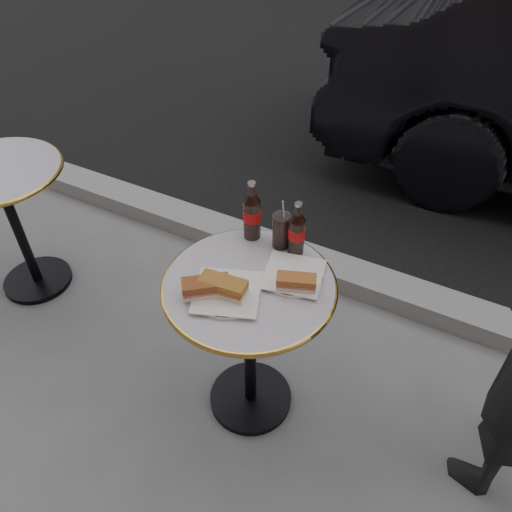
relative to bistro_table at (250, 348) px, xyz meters
The scene contains 13 objects.
ground 0.37m from the bistro_table, ahead, with size 80.00×80.00×0.00m, color slate.
asphalt_road 5.01m from the bistro_table, 90.00° to the left, with size 40.00×8.00×0.00m, color black.
curb 0.95m from the bistro_table, 90.00° to the left, with size 40.00×0.20×0.12m, color gray.
bistro_table is the anchor object (origin of this frame).
bistro_table_second 1.40m from the bistro_table, behind, with size 0.62×0.62×0.73m, color #BAB2C4, non-canonical shape.
plate_left 0.38m from the bistro_table, 114.46° to the right, with size 0.23×0.23×0.01m, color silver.
plate_right 0.40m from the bistro_table, 39.31° to the left, with size 0.21×0.21×0.01m, color white.
sandwich_left_a 0.44m from the bistro_table, 128.81° to the right, with size 0.16×0.07×0.05m, color brown.
sandwich_left_b 0.42m from the bistro_table, 117.71° to the right, with size 0.16×0.08×0.06m, color #A5692A.
sandwich_right 0.43m from the bistro_table, 16.33° to the left, with size 0.13×0.06×0.05m, color #A55E2A.
cola_bottle_left 0.55m from the bistro_table, 116.11° to the left, with size 0.07×0.07×0.25m, color black, non-canonical shape.
cola_bottle_right 0.53m from the bistro_table, 71.86° to the left, with size 0.06×0.06×0.23m, color black, non-canonical shape.
cola_glass 0.50m from the bistro_table, 87.92° to the left, with size 0.07×0.07×0.14m, color black.
Camera 1 is at (0.60, -1.08, 1.96)m, focal length 35.00 mm.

